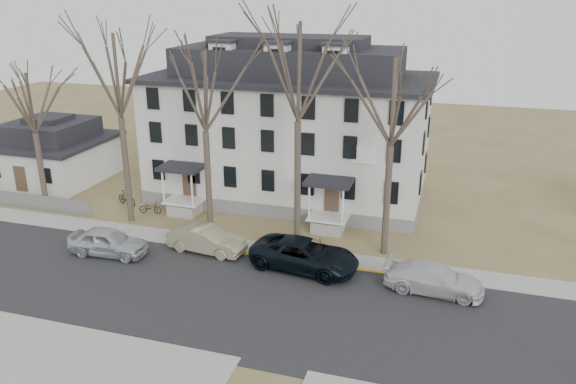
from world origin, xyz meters
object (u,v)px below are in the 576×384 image
(tree_mid_right, at_px, (394,96))
(car_white, at_px, (434,279))
(bicycle_right, at_px, (127,199))
(bicycle_left, at_px, (150,208))
(tree_bungalow, at_px, (30,99))
(tree_mid_left, at_px, (203,86))
(car_silver, at_px, (108,242))
(car_navy, at_px, (305,255))
(small_house, at_px, (54,153))
(car_tan, at_px, (207,240))
(boarding_house, at_px, (289,128))
(tree_center, at_px, (298,65))
(tree_far_left, at_px, (116,70))

(tree_mid_right, xyz_separation_m, car_white, (3.14, -3.94, -8.85))
(bicycle_right, bearing_deg, bicycle_left, -91.98)
(bicycle_left, bearing_deg, tree_bungalow, 91.32)
(tree_mid_right, height_order, tree_bungalow, tree_mid_right)
(tree_mid_left, height_order, car_white, tree_mid_left)
(tree_mid_left, distance_m, car_silver, 11.05)
(car_white, bearing_deg, car_navy, 89.35)
(tree_bungalow, bearing_deg, bicycle_left, 11.01)
(small_house, relative_size, car_tan, 1.81)
(bicycle_right, bearing_deg, car_white, -87.41)
(car_navy, bearing_deg, car_silver, 105.84)
(boarding_house, xyz_separation_m, tree_mid_left, (-3.00, -8.15, 4.22))
(car_silver, relative_size, car_white, 0.93)
(bicycle_right, bearing_deg, tree_center, -81.52)
(car_silver, height_order, car_navy, car_navy)
(tree_far_left, distance_m, tree_mid_left, 6.05)
(boarding_house, bearing_deg, car_white, -46.09)
(tree_mid_right, bearing_deg, tree_mid_left, 180.00)
(boarding_house, distance_m, tree_bungalow, 18.17)
(small_house, xyz_separation_m, car_white, (31.64, -10.14, -1.50))
(tree_bungalow, xyz_separation_m, bicycle_left, (7.65, 1.49, -7.70))
(boarding_house, bearing_deg, car_navy, -69.07)
(tree_far_left, relative_size, car_tan, 2.85)
(tree_bungalow, relative_size, bicycle_right, 5.79)
(car_navy, bearing_deg, boarding_house, 28.75)
(tree_mid_left, xyz_separation_m, tree_mid_right, (11.50, 0.00, 0.00))
(car_navy, xyz_separation_m, car_white, (7.21, -0.51, -0.11))
(boarding_house, bearing_deg, tree_mid_left, -110.20)
(car_navy, relative_size, bicycle_right, 3.34)
(tree_mid_left, height_order, bicycle_left, tree_mid_left)
(tree_mid_right, bearing_deg, bicycle_left, 174.95)
(car_silver, height_order, car_white, car_silver)
(tree_mid_left, xyz_separation_m, tree_center, (6.00, 0.00, 1.48))
(boarding_house, distance_m, tree_center, 10.39)
(boarding_house, height_order, tree_far_left, tree_far_left)
(bicycle_right, bearing_deg, small_house, 85.91)
(bicycle_left, bearing_deg, tree_center, -107.16)
(car_navy, bearing_deg, tree_mid_right, -42.05)
(tree_mid_right, xyz_separation_m, bicycle_left, (-16.85, 1.49, -9.18))
(tree_center, bearing_deg, bicycle_left, 172.53)
(tree_center, bearing_deg, boarding_house, 110.20)
(boarding_house, distance_m, tree_mid_right, 12.51)
(small_house, height_order, tree_mid_right, tree_mid_right)
(boarding_house, distance_m, bicycle_left, 11.78)
(boarding_house, height_order, car_navy, boarding_house)
(tree_far_left, height_order, tree_bungalow, tree_far_left)
(tree_center, relative_size, bicycle_right, 7.90)
(small_house, bearing_deg, car_white, -17.77)
(boarding_house, relative_size, tree_mid_right, 1.63)
(tree_mid_right, relative_size, bicycle_right, 6.84)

